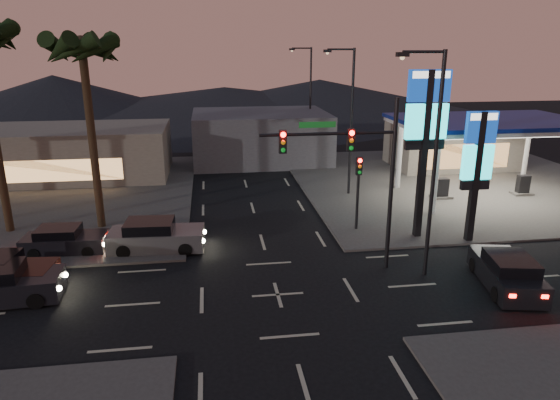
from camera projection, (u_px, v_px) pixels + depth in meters
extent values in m
plane|color=black|center=(278.00, 295.00, 21.20)|extent=(140.00, 140.00, 0.00)
cube|color=#47443F|center=(454.00, 182.00, 38.47)|extent=(24.00, 24.00, 0.12)
cube|color=#47443F|center=(15.00, 199.00, 34.15)|extent=(24.00, 24.00, 0.12)
cylinder|color=silver|center=(436.00, 176.00, 30.46)|extent=(0.36, 0.36, 5.00)
cylinder|color=silver|center=(399.00, 156.00, 36.13)|extent=(0.36, 0.36, 5.00)
cylinder|color=silver|center=(527.00, 152.00, 37.48)|extent=(0.36, 0.36, 5.00)
cube|color=silver|center=(491.00, 123.00, 33.17)|extent=(12.00, 8.00, 0.50)
cube|color=white|center=(490.00, 128.00, 33.26)|extent=(11.60, 7.60, 0.06)
cube|color=navy|center=(491.00, 121.00, 33.12)|extent=(12.20, 8.20, 0.25)
cube|color=black|center=(442.00, 188.00, 34.07)|extent=(0.80, 0.50, 1.40)
cube|color=black|center=(523.00, 185.00, 34.88)|extent=(0.80, 0.50, 1.40)
cube|color=#726B5B|center=(451.00, 144.00, 42.90)|extent=(10.00, 6.00, 4.00)
cube|color=black|center=(423.00, 158.00, 26.22)|extent=(0.35, 0.35, 9.00)
cube|color=navy|center=(429.00, 86.00, 25.12)|extent=(2.20, 0.30, 1.60)
cube|color=white|center=(430.00, 74.00, 24.96)|extent=(1.98, 0.32, 0.35)
cube|color=#19F1F4|center=(426.00, 121.00, 25.65)|extent=(2.20, 0.30, 1.80)
cube|color=black|center=(424.00, 144.00, 26.01)|extent=(2.09, 0.28, 0.50)
cube|color=black|center=(475.00, 179.00, 25.91)|extent=(0.35, 0.35, 7.00)
cube|color=navy|center=(481.00, 127.00, 25.11)|extent=(1.60, 0.30, 1.60)
cube|color=white|center=(483.00, 116.00, 24.94)|extent=(1.44, 0.32, 0.35)
cube|color=#19F1F4|center=(477.00, 162.00, 25.64)|extent=(1.60, 0.30, 1.80)
cube|color=black|center=(474.00, 185.00, 26.00)|extent=(1.52, 0.28, 0.50)
cylinder|color=black|center=(391.00, 187.00, 22.65)|extent=(0.20, 0.20, 8.00)
cylinder|color=black|center=(329.00, 134.00, 21.50)|extent=(6.00, 0.14, 0.14)
cube|color=#0C3F14|center=(317.00, 125.00, 21.32)|extent=(1.60, 0.05, 0.25)
cube|color=black|center=(351.00, 140.00, 21.73)|extent=(0.32, 0.25, 1.00)
sphere|color=#FF0C07|center=(352.00, 133.00, 21.49)|extent=(0.22, 0.22, 0.22)
sphere|color=orange|center=(352.00, 141.00, 21.59)|extent=(0.20, 0.20, 0.20)
sphere|color=#0CB226|center=(351.00, 148.00, 21.68)|extent=(0.20, 0.20, 0.20)
cube|color=black|center=(283.00, 142.00, 21.32)|extent=(0.32, 0.25, 1.00)
sphere|color=#FF0C07|center=(283.00, 135.00, 21.08)|extent=(0.22, 0.22, 0.22)
sphere|color=orange|center=(283.00, 142.00, 21.18)|extent=(0.20, 0.20, 0.20)
sphere|color=#0CB226|center=(283.00, 150.00, 21.28)|extent=(0.20, 0.20, 0.20)
cylinder|color=black|center=(358.00, 197.00, 27.97)|extent=(0.16, 0.16, 4.00)
cube|color=black|center=(359.00, 166.00, 27.44)|extent=(0.32, 0.25, 1.00)
sphere|color=#FF0C07|center=(360.00, 161.00, 27.20)|extent=(0.22, 0.22, 0.22)
sphere|color=orange|center=(360.00, 167.00, 27.30)|extent=(0.20, 0.20, 0.20)
sphere|color=#0CB226|center=(360.00, 172.00, 27.39)|extent=(0.20, 0.20, 0.20)
cylinder|color=black|center=(434.00, 169.00, 21.61)|extent=(0.18, 0.18, 10.00)
cylinder|color=black|center=(424.00, 52.00, 20.04)|extent=(1.80, 0.12, 0.12)
cube|color=black|center=(403.00, 54.00, 19.94)|extent=(0.50, 0.25, 0.18)
sphere|color=#FFCC8C|center=(402.00, 57.00, 19.98)|extent=(0.20, 0.20, 0.20)
cylinder|color=black|center=(351.00, 124.00, 33.90)|extent=(0.18, 0.18, 10.00)
cylinder|color=black|center=(341.00, 49.00, 32.33)|extent=(1.80, 0.12, 0.12)
cube|color=black|center=(327.00, 51.00, 32.23)|extent=(0.50, 0.25, 0.18)
sphere|color=#FFCC8C|center=(327.00, 53.00, 32.27)|extent=(0.20, 0.20, 0.20)
cylinder|color=black|center=(310.00, 102.00, 47.14)|extent=(0.18, 0.18, 10.00)
cylinder|color=black|center=(302.00, 48.00, 45.56)|extent=(1.80, 0.12, 0.12)
cube|color=black|center=(292.00, 49.00, 45.47)|extent=(0.50, 0.25, 0.18)
sphere|color=#FFCC8C|center=(292.00, 51.00, 45.51)|extent=(0.20, 0.20, 0.20)
cylinder|color=black|center=(92.00, 141.00, 27.46)|extent=(0.44, 0.44, 10.20)
sphere|color=black|center=(81.00, 44.00, 25.94)|extent=(0.90, 0.90, 0.90)
cone|color=black|center=(108.00, 50.00, 26.21)|extent=(0.90, 2.74, 1.91)
cone|color=black|center=(104.00, 50.00, 27.03)|extent=(2.57, 2.57, 1.91)
cone|color=black|center=(88.00, 50.00, 27.26)|extent=(2.74, 0.90, 1.91)
cone|color=black|center=(68.00, 50.00, 26.78)|extent=(2.57, 2.57, 1.91)
cone|color=black|center=(56.00, 50.00, 25.86)|extent=(0.90, 2.74, 1.91)
cone|color=black|center=(59.00, 50.00, 25.04)|extent=(2.57, 2.57, 1.91)
cone|color=black|center=(76.00, 51.00, 24.80)|extent=(2.74, 0.90, 1.91)
cone|color=black|center=(97.00, 50.00, 25.29)|extent=(2.57, 2.57, 1.91)
cone|color=black|center=(5.00, 38.00, 25.35)|extent=(0.90, 2.74, 1.91)
cone|color=black|center=(4.00, 38.00, 26.17)|extent=(2.57, 2.57, 1.91)
cube|color=#726B5B|center=(65.00, 153.00, 39.52)|extent=(16.00, 8.00, 4.00)
cube|color=#4C4C51|center=(260.00, 137.00, 45.40)|extent=(12.00, 9.00, 4.40)
cone|color=black|center=(55.00, 96.00, 73.66)|extent=(40.00, 40.00, 6.00)
cone|color=black|center=(319.00, 96.00, 79.21)|extent=(50.00, 50.00, 5.00)
cone|color=black|center=(225.00, 100.00, 77.33)|extent=(60.00, 60.00, 4.00)
cube|color=black|center=(2.00, 288.00, 20.51)|extent=(4.81, 2.26, 0.96)
cylinder|color=black|center=(47.00, 281.00, 21.72)|extent=(0.70, 0.30, 0.68)
cylinder|color=black|center=(36.00, 301.00, 20.02)|extent=(0.70, 0.30, 0.68)
sphere|color=#FFF2BF|center=(65.00, 275.00, 21.54)|extent=(0.23, 0.23, 0.23)
sphere|color=#FFF2BF|center=(59.00, 288.00, 20.34)|extent=(0.23, 0.23, 0.23)
cylinder|color=black|center=(42.00, 273.00, 22.49)|extent=(0.71, 0.32, 0.69)
cylinder|color=black|center=(25.00, 292.00, 20.74)|extent=(0.71, 0.32, 0.69)
sphere|color=#FFF2BF|center=(59.00, 268.00, 22.18)|extent=(0.24, 0.24, 0.24)
sphere|color=#FFF2BF|center=(47.00, 281.00, 20.95)|extent=(0.24, 0.24, 0.24)
cube|color=#5B5B5E|center=(157.00, 239.00, 25.69)|extent=(4.88, 2.27, 0.98)
cube|color=black|center=(150.00, 227.00, 25.47)|extent=(2.49, 1.98, 0.71)
cylinder|color=black|center=(189.00, 236.00, 26.77)|extent=(0.71, 0.30, 0.69)
cylinder|color=black|center=(185.00, 250.00, 25.01)|extent=(0.71, 0.30, 0.69)
cylinder|color=black|center=(131.00, 238.00, 26.52)|extent=(0.71, 0.30, 0.69)
cylinder|color=black|center=(124.00, 252.00, 24.76)|extent=(0.71, 0.30, 0.69)
sphere|color=#FFF2BF|center=(204.00, 232.00, 26.49)|extent=(0.24, 0.24, 0.24)
sphere|color=#FFF2BF|center=(203.00, 241.00, 25.25)|extent=(0.24, 0.24, 0.24)
cube|color=#FF140A|center=(112.00, 233.00, 26.07)|extent=(0.10, 0.28, 0.15)
cube|color=#FF140A|center=(106.00, 242.00, 24.83)|extent=(0.10, 0.28, 0.15)
cube|color=black|center=(65.00, 243.00, 25.43)|extent=(4.12, 1.86, 0.83)
cube|color=black|center=(58.00, 233.00, 25.23)|extent=(2.09, 1.65, 0.60)
cylinder|color=black|center=(96.00, 240.00, 26.36)|extent=(0.60, 0.24, 0.59)
cylinder|color=black|center=(88.00, 252.00, 24.87)|extent=(0.60, 0.24, 0.59)
cylinder|color=black|center=(45.00, 242.00, 26.11)|extent=(0.60, 0.24, 0.59)
cylinder|color=black|center=(34.00, 254.00, 24.62)|extent=(0.60, 0.24, 0.59)
sphere|color=#FFF2BF|center=(109.00, 236.00, 26.13)|extent=(0.20, 0.20, 0.20)
sphere|color=#FFF2BF|center=(104.00, 244.00, 25.08)|extent=(0.20, 0.20, 0.20)
cube|color=#FF140A|center=(28.00, 238.00, 25.71)|extent=(0.08, 0.23, 0.13)
cube|color=#FF140A|center=(19.00, 246.00, 24.66)|extent=(0.08, 0.23, 0.13)
cube|color=black|center=(506.00, 274.00, 21.80)|extent=(2.75, 4.84, 0.93)
cube|color=black|center=(511.00, 264.00, 21.31)|extent=(2.17, 2.58, 0.67)
cylinder|color=black|center=(474.00, 265.00, 23.29)|extent=(0.37, 0.70, 0.66)
cylinder|color=black|center=(513.00, 266.00, 23.21)|extent=(0.37, 0.70, 0.66)
cylinder|color=black|center=(497.00, 295.00, 20.52)|extent=(0.37, 0.70, 0.66)
cylinder|color=black|center=(541.00, 296.00, 20.44)|extent=(0.37, 0.70, 0.66)
cube|color=#FF140A|center=(512.00, 296.00, 19.60)|extent=(0.27, 0.13, 0.15)
cube|color=#FF140A|center=(545.00, 297.00, 19.54)|extent=(0.27, 0.13, 0.15)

